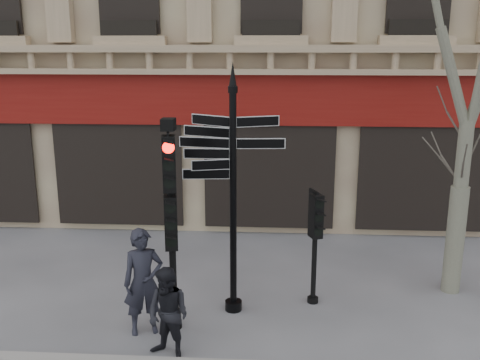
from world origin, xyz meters
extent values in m
plane|color=#5B5B60|center=(0.00, 0.00, 0.00)|extent=(80.00, 80.00, 0.00)
cube|color=maroon|center=(0.00, 4.88, 3.60)|extent=(28.00, 0.25, 1.30)
cube|color=#9B8565|center=(0.00, 4.65, 4.57)|extent=(28.00, 0.35, 0.74)
cylinder|color=black|center=(-0.62, 0.57, 2.06)|extent=(0.13, 0.13, 4.12)
cylinder|color=black|center=(-0.62, 0.57, 0.09)|extent=(0.32, 0.32, 0.18)
cone|color=black|center=(-0.62, 0.57, 4.45)|extent=(0.14, 0.14, 0.41)
cylinder|color=black|center=(-1.63, -0.15, 1.73)|extent=(0.12, 0.12, 3.46)
cylinder|color=black|center=(-1.63, -0.15, 0.07)|extent=(0.26, 0.26, 0.14)
cube|color=black|center=(-1.63, -0.15, 2.00)|extent=(0.46, 0.37, 0.94)
cube|color=black|center=(-1.63, -0.15, 3.02)|extent=(0.46, 0.37, 0.94)
sphere|color=#FF0C05|center=(-1.63, -0.15, 3.27)|extent=(0.20, 0.20, 0.20)
cube|color=black|center=(-1.63, -0.15, 3.67)|extent=(0.27, 0.31, 0.20)
cylinder|color=black|center=(0.91, 0.98, 1.11)|extent=(0.11, 0.11, 2.22)
cylinder|color=black|center=(0.91, 0.98, 0.06)|extent=(0.23, 0.23, 0.12)
cube|color=black|center=(0.91, 0.98, 1.80)|extent=(0.44, 0.38, 0.84)
cylinder|color=gray|center=(3.78, 1.67, 1.11)|extent=(0.36, 0.36, 2.22)
cylinder|color=gray|center=(3.78, 1.67, 2.83)|extent=(0.28, 0.28, 1.41)
imported|color=#21222D|center=(-2.12, -0.33, 0.95)|extent=(0.81, 0.68, 1.91)
imported|color=black|center=(-1.54, -1.11, 0.77)|extent=(0.93, 0.86, 1.54)
camera|label=1|loc=(0.08, -8.73, 4.91)|focal=40.00mm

